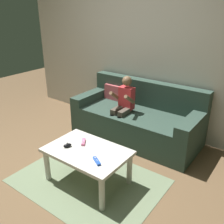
{
  "coord_description": "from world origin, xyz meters",
  "views": [
    {
      "loc": [
        1.9,
        -1.39,
        1.83
      ],
      "look_at": [
        0.22,
        0.91,
        0.6
      ],
      "focal_mm": 40.31,
      "sensor_mm": 36.0,
      "label": 1
    }
  ],
  "objects_px": {
    "game_remote_blue_near_edge": "(97,161)",
    "nunchuk_black": "(67,145)",
    "couch": "(137,119)",
    "coffee_table": "(87,155)",
    "person_seated_on_couch": "(123,105)",
    "game_remote_pink_far_corner": "(83,142)"
  },
  "relations": [
    {
      "from": "game_remote_pink_far_corner",
      "to": "coffee_table",
      "type": "bearing_deg",
      "value": -34.05
    },
    {
      "from": "couch",
      "to": "nunchuk_black",
      "type": "relative_size",
      "value": 18.18
    },
    {
      "from": "game_remote_blue_near_edge",
      "to": "nunchuk_black",
      "type": "distance_m",
      "value": 0.43
    },
    {
      "from": "couch",
      "to": "game_remote_blue_near_edge",
      "type": "xyz_separation_m",
      "value": [
        0.33,
        -1.32,
        0.13
      ]
    },
    {
      "from": "nunchuk_black",
      "to": "game_remote_blue_near_edge",
      "type": "bearing_deg",
      "value": -4.03
    },
    {
      "from": "coffee_table",
      "to": "game_remote_pink_far_corner",
      "type": "bearing_deg",
      "value": 145.95
    },
    {
      "from": "couch",
      "to": "game_remote_pink_far_corner",
      "type": "height_order",
      "value": "couch"
    },
    {
      "from": "couch",
      "to": "coffee_table",
      "type": "relative_size",
      "value": 2.08
    },
    {
      "from": "coffee_table",
      "to": "game_remote_pink_far_corner",
      "type": "xyz_separation_m",
      "value": [
        -0.13,
        0.09,
        0.08
      ]
    },
    {
      "from": "game_remote_blue_near_edge",
      "to": "nunchuk_black",
      "type": "height_order",
      "value": "nunchuk_black"
    },
    {
      "from": "couch",
      "to": "nunchuk_black",
      "type": "height_order",
      "value": "couch"
    },
    {
      "from": "coffee_table",
      "to": "nunchuk_black",
      "type": "xyz_separation_m",
      "value": [
        -0.21,
        -0.08,
        0.08
      ]
    },
    {
      "from": "person_seated_on_couch",
      "to": "nunchuk_black",
      "type": "height_order",
      "value": "person_seated_on_couch"
    },
    {
      "from": "coffee_table",
      "to": "nunchuk_black",
      "type": "relative_size",
      "value": 8.73
    },
    {
      "from": "couch",
      "to": "coffee_table",
      "type": "bearing_deg",
      "value": -85.08
    },
    {
      "from": "person_seated_on_couch",
      "to": "coffee_table",
      "type": "xyz_separation_m",
      "value": [
        0.24,
        -1.04,
        -0.2
      ]
    },
    {
      "from": "couch",
      "to": "game_remote_blue_near_edge",
      "type": "distance_m",
      "value": 1.36
    },
    {
      "from": "nunchuk_black",
      "to": "game_remote_pink_far_corner",
      "type": "bearing_deg",
      "value": 64.61
    },
    {
      "from": "coffee_table",
      "to": "nunchuk_black",
      "type": "bearing_deg",
      "value": -159.67
    },
    {
      "from": "couch",
      "to": "nunchuk_black",
      "type": "xyz_separation_m",
      "value": [
        -0.11,
        -1.29,
        0.14
      ]
    },
    {
      "from": "person_seated_on_couch",
      "to": "game_remote_blue_near_edge",
      "type": "bearing_deg",
      "value": -68.16
    },
    {
      "from": "couch",
      "to": "person_seated_on_couch",
      "type": "bearing_deg",
      "value": -127.64
    }
  ]
}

